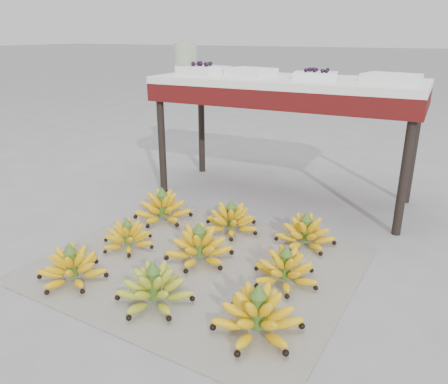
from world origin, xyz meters
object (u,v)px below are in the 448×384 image
at_px(bunch_front_left, 72,268).
at_px(tray_far_left, 203,69).
at_px(bunch_mid_right, 285,270).
at_px(bunch_front_center, 154,289).
at_px(newspaper_mat, 199,264).
at_px(vendor_table, 286,92).
at_px(tray_left, 251,72).
at_px(glass_jar, 186,58).
at_px(bunch_back_left, 163,208).
at_px(bunch_front_right, 258,316).
at_px(bunch_mid_center, 199,247).
at_px(bunch_back_right, 306,234).
at_px(tray_far_right, 391,78).
at_px(tray_right, 316,75).
at_px(bunch_mid_left, 128,237).
at_px(bunch_back_center, 231,220).

relative_size(bunch_front_left, tray_far_left, 0.89).
xyz_separation_m(bunch_front_left, bunch_mid_right, (0.75, 0.36, -0.00)).
xyz_separation_m(bunch_front_center, bunch_mid_right, (0.37, 0.34, -0.00)).
height_order(newspaper_mat, vendor_table, vendor_table).
bearing_deg(tray_left, newspaper_mat, -78.88).
bearing_deg(glass_jar, bunch_back_left, -71.29).
height_order(bunch_front_right, tray_far_left, tray_far_left).
height_order(bunch_mid_center, bunch_back_right, bunch_mid_center).
distance_m(bunch_front_left, tray_far_right, 1.72).
height_order(bunch_front_left, bunch_front_center, bunch_front_center).
bearing_deg(bunch_mid_center, newspaper_mat, -85.08).
distance_m(tray_left, tray_right, 0.39).
bearing_deg(bunch_mid_right, newspaper_mat, -168.04).
height_order(bunch_front_right, tray_far_right, tray_far_right).
distance_m(bunch_mid_right, tray_left, 1.28).
bearing_deg(bunch_mid_left, bunch_back_right, 36.21).
distance_m(bunch_front_right, vendor_table, 1.40).
height_order(bunch_back_left, bunch_back_right, bunch_back_left).
bearing_deg(bunch_mid_left, tray_far_right, 53.60).
bearing_deg(tray_left, tray_right, -7.00).
height_order(bunch_mid_left, glass_jar, glass_jar).
distance_m(tray_far_right, glass_jar, 1.18).
relative_size(bunch_front_center, tray_far_right, 1.13).
xyz_separation_m(bunch_mid_left, tray_far_right, (0.94, 0.95, 0.66)).
distance_m(newspaper_mat, bunch_mid_center, 0.07).
bearing_deg(bunch_mid_left, tray_far_left, 105.66).
relative_size(bunch_front_left, bunch_mid_center, 0.77).
xyz_separation_m(bunch_front_right, tray_far_left, (-0.88, 1.25, 0.65)).
xyz_separation_m(newspaper_mat, tray_left, (-0.19, 0.97, 0.71)).
bearing_deg(vendor_table, bunch_mid_center, -93.36).
relative_size(bunch_mid_left, tray_far_right, 0.94).
xyz_separation_m(bunch_front_right, bunch_back_right, (-0.04, 0.68, -0.01)).
bearing_deg(bunch_back_right, bunch_front_right, -92.89).
xyz_separation_m(bunch_front_right, tray_right, (-0.19, 1.23, 0.65)).
xyz_separation_m(bunch_front_center, glass_jar, (-0.61, 1.26, 0.72)).
height_order(bunch_front_right, glass_jar, glass_jar).
xyz_separation_m(bunch_front_center, bunch_back_left, (-0.40, 0.64, 0.00)).
bearing_deg(bunch_front_right, tray_far_right, 67.91).
height_order(tray_far_left, tray_right, tray_far_left).
distance_m(bunch_mid_center, bunch_back_center, 0.32).
height_order(bunch_front_center, glass_jar, glass_jar).
relative_size(tray_right, tray_far_right, 0.87).
height_order(bunch_front_left, bunch_back_left, bunch_back_left).
bearing_deg(newspaper_mat, bunch_front_left, -138.68).
relative_size(bunch_front_center, vendor_table, 0.22).
height_order(bunch_back_center, tray_far_left, tray_far_left).
xyz_separation_m(bunch_front_left, bunch_front_center, (0.38, 0.02, 0.00)).
distance_m(bunch_mid_left, bunch_mid_center, 0.35).
height_order(bunch_back_left, tray_far_right, tray_far_right).
bearing_deg(bunch_mid_center, tray_far_left, 98.05).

